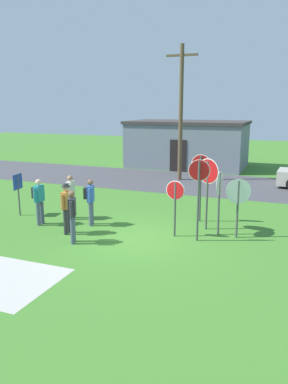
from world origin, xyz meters
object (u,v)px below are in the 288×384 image
stop_sign_center_cluster (219,192)px  stop_sign_rear_left (201,176)px  person_in_blue (67,206)px  stop_sign_far_back (199,187)px  person_in_teal (39,198)px  person_with_sunhat (90,199)px  person_near_signs (71,195)px  stop_sign_nearest (208,181)px  stop_sign_rear_right (175,200)px  person_holding_notes (72,214)px  stop_sign_low_front (238,198)px  utility_pole (181,111)px  info_panel_leftmost (18,187)px

stop_sign_center_cluster → stop_sign_rear_left: (-0.92, 1.22, 0.25)m
stop_sign_center_cluster → person_in_blue: bearing=-159.6°
stop_sign_far_back → person_in_teal: bearing=-176.1°
person_with_sunhat → person_in_blue: bearing=-103.0°
stop_sign_far_back → person_near_signs: 5.21m
stop_sign_nearest → person_near_signs: 5.21m
stop_sign_rear_left → person_in_teal: bearing=-155.1°
person_in_teal → person_with_sunhat: bearing=19.5°
stop_sign_center_cluster → person_with_sunhat: bearing=-171.9°
stop_sign_rear_right → person_in_teal: size_ratio=1.12×
person_holding_notes → person_in_blue: 0.96m
person_near_signs → stop_sign_far_back: bearing=-7.5°
stop_sign_rear_right → person_holding_notes: bearing=-147.8°
stop_sign_low_front → stop_sign_rear_left: 2.05m
stop_sign_far_back → stop_sign_rear_right: size_ratio=1.40×
stop_sign_nearest → person_in_blue: (-4.28, -2.20, -0.76)m
stop_sign_low_front → person_near_signs: (-6.23, -0.15, -0.39)m
stop_sign_rear_right → person_with_sunhat: bearing=178.8°
person_near_signs → stop_sign_center_cluster: bearing=2.1°
stop_sign_rear_right → person_near_signs: (-4.30, 0.50, -0.31)m
person_in_teal → person_in_blue: (1.50, -0.51, 0.00)m
utility_pole → person_in_teal: (-2.32, -10.24, -2.99)m
stop_sign_center_cluster → stop_sign_rear_right: 1.50m
stop_sign_nearest → stop_sign_rear_right: 1.47m
utility_pole → stop_sign_rear_right: (2.65, -9.68, -2.71)m
stop_sign_nearest → person_in_blue: size_ratio=1.45×
stop_sign_center_cluster → person_with_sunhat: (-4.51, -0.64, -0.51)m
stop_sign_nearest → stop_sign_far_back: bearing=-90.1°
person_in_teal → info_panel_leftmost: size_ratio=1.02×
stop_sign_center_cluster → stop_sign_far_back: stop_sign_far_back is taller
stop_sign_rear_right → stop_sign_rear_left: stop_sign_rear_left is taller
person_in_teal → utility_pole: bearing=77.3°
utility_pole → person_holding_notes: bearing=-90.8°
person_holding_notes → person_with_sunhat: 1.88m
stop_sign_far_back → info_panel_leftmost: 7.29m
stop_sign_rear_left → person_near_signs: stop_sign_rear_left is taller
stop_sign_far_back → stop_sign_rear_left: bearing=101.4°
stop_sign_center_cluster → stop_sign_rear_right: bearing=-151.5°
person_with_sunhat → person_near_signs: same height
stop_sign_rear_right → stop_sign_low_front: stop_sign_low_front is taller
stop_sign_center_cluster → stop_sign_far_back: (-0.49, -0.88, 0.29)m
stop_sign_rear_left → person_in_blue: stop_sign_rear_left is taller
stop_sign_rear_right → stop_sign_nearest: bearing=54.4°
person_in_teal → info_panel_leftmost: 1.64m
stop_sign_center_cluster → stop_sign_low_front: size_ratio=1.10×
stop_sign_far_back → info_panel_leftmost: size_ratio=1.59×
person_in_blue → info_panel_leftmost: size_ratio=1.05×
person_in_teal → person_with_sunhat: 1.87m
stop_sign_rear_right → stop_sign_rear_left: (0.38, 1.93, 0.48)m
stop_sign_nearest → person_holding_notes: stop_sign_nearest is taller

